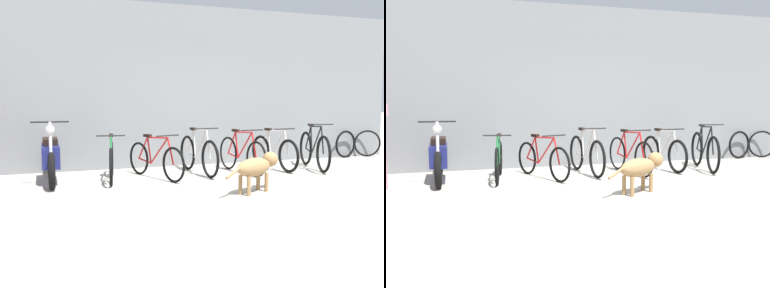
% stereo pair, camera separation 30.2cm
% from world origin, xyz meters
% --- Properties ---
extents(ground_plane, '(60.00, 60.00, 0.00)m').
position_xyz_m(ground_plane, '(0.00, 0.00, 0.00)').
color(ground_plane, '#9E998E').
extents(shop_wall_back, '(9.71, 0.20, 3.28)m').
position_xyz_m(shop_wall_back, '(0.00, 2.92, 1.64)').
color(shop_wall_back, slate).
rests_on(shop_wall_back, ground).
extents(bicycle_0, '(0.47, 1.63, 0.81)m').
position_xyz_m(bicycle_0, '(-2.00, 1.64, 0.33)').
color(bicycle_0, black).
rests_on(bicycle_0, ground).
extents(bicycle_1, '(0.64, 1.58, 0.79)m').
position_xyz_m(bicycle_1, '(-1.25, 1.55, 0.33)').
color(bicycle_1, black).
rests_on(bicycle_1, ground).
extents(bicycle_2, '(0.46, 1.70, 0.88)m').
position_xyz_m(bicycle_2, '(-0.36, 1.76, 0.36)').
color(bicycle_2, black).
rests_on(bicycle_2, ground).
extents(bicycle_3, '(0.46, 1.65, 0.84)m').
position_xyz_m(bicycle_3, '(0.43, 1.56, 0.35)').
color(bicycle_3, black).
rests_on(bicycle_3, ground).
extents(bicycle_4, '(0.46, 1.60, 0.83)m').
position_xyz_m(bicycle_4, '(1.24, 1.76, 0.34)').
color(bicycle_4, black).
rests_on(bicycle_4, ground).
extents(bicycle_5, '(0.59, 1.69, 0.92)m').
position_xyz_m(bicycle_5, '(2.02, 1.54, 0.37)').
color(bicycle_5, black).
rests_on(bicycle_5, ground).
extents(motorcycle, '(0.58, 1.91, 1.04)m').
position_xyz_m(motorcycle, '(-2.98, 1.79, 0.42)').
color(motorcycle, black).
rests_on(motorcycle, ground).
extents(stray_dog, '(1.14, 0.65, 0.58)m').
position_xyz_m(stray_dog, '(-0.13, -0.09, 0.39)').
color(stray_dog, '#997247').
rests_on(stray_dog, ground).
extents(spare_tire_left, '(0.65, 0.15, 0.65)m').
position_xyz_m(spare_tire_left, '(3.70, 2.67, 0.32)').
color(spare_tire_left, black).
rests_on(spare_tire_left, ground).
extents(spare_tire_right, '(0.60, 0.28, 0.64)m').
position_xyz_m(spare_tire_right, '(4.34, 2.67, 0.32)').
color(spare_tire_right, black).
rests_on(spare_tire_right, ground).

